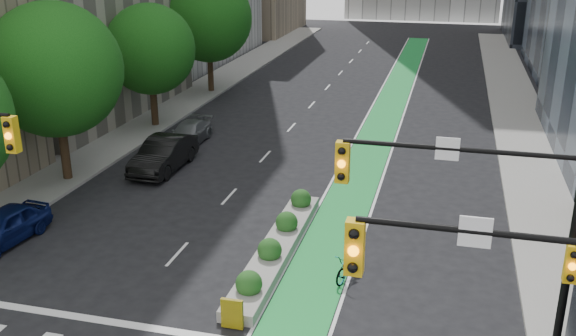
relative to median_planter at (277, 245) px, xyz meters
The scene contains 12 objects.
sidewalk_left 22.18m from the median_planter, 125.89° to the left, with size 3.60×90.00×0.15m, color gray.
sidewalk_right 20.86m from the median_planter, 59.45° to the left, with size 3.60×90.00×0.15m, color gray.
bike_lane_paint 23.04m from the median_planter, 85.52° to the left, with size 2.20×70.00×0.01m, color green.
tree_mid 14.16m from the median_planter, 157.87° to the left, with size 6.40×6.40×8.78m.
tree_midfar 19.84m from the median_planter, 129.19° to the left, with size 5.60×5.60×7.76m.
tree_far 28.29m from the median_planter, 116.05° to the left, with size 6.60×6.60×9.00m.
signal_right 10.89m from the median_planter, 41.32° to the right, with size 5.82×0.51×7.20m.
median_planter is the anchor object (origin of this frame).
bicycle 3.23m from the median_planter, 21.49° to the right, with size 0.67×1.91×1.00m, color gray.
parked_car_left_near 10.86m from the median_planter, behind, with size 1.69×4.20×1.43m, color #0D1851.
parked_car_left_mid 11.22m from the median_planter, 137.06° to the left, with size 1.80×5.16×1.70m, color black.
parked_car_left_far 15.00m from the median_planter, 125.55° to the left, with size 1.75×4.30×1.25m, color slate.
Camera 1 is at (7.11, -14.26, 11.47)m, focal length 40.00 mm.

